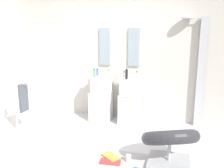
{
  "coord_description": "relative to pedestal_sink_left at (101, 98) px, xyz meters",
  "views": [
    {
      "loc": [
        1.21,
        -3.15,
        1.8
      ],
      "look_at": [
        0.15,
        0.55,
        0.95
      ],
      "focal_mm": 38.47,
      "sensor_mm": 36.0,
      "label": 1
    }
  ],
  "objects": [
    {
      "name": "coffee_mug",
      "position": [
        0.89,
        -1.47,
        -0.41
      ],
      "size": [
        0.07,
        0.07,
        0.1
      ],
      "primitive_type": "cylinder",
      "color": "white",
      "rests_on": "area_rug"
    },
    {
      "name": "towel_rack",
      "position": [
        -1.14,
        -0.97,
        0.15
      ],
      "size": [
        0.37,
        0.22,
        0.95
      ],
      "color": "#B7BABF",
      "rests_on": "ground_plane"
    },
    {
      "name": "magazine_red",
      "position": [
        0.66,
        -1.56,
        -0.46
      ],
      "size": [
        0.3,
        0.17,
        0.02
      ],
      "primitive_type": "cube",
      "rotation": [
        0.0,
        0.0,
        0.1
      ],
      "color": "#B73838",
      "rests_on": "area_rug"
    },
    {
      "name": "rear_partition",
      "position": [
        0.3,
        0.34,
        0.82
      ],
      "size": [
        4.8,
        0.1,
        2.6
      ],
      "primitive_type": "cube",
      "color": "beige",
      "rests_on": "ground_plane"
    },
    {
      "name": "soap_bottle_black",
      "position": [
        0.55,
        -0.09,
        0.52
      ],
      "size": [
        0.05,
        0.05,
        0.2
      ],
      "color": "black",
      "rests_on": "pedestal_sink_right"
    },
    {
      "name": "area_rug",
      "position": [
        0.86,
        -1.6,
        -0.47
      ],
      "size": [
        1.07,
        0.82,
        0.01
      ],
      "primitive_type": "cube",
      "color": "#B2B2B7",
      "rests_on": "ground_plane"
    },
    {
      "name": "lounge_chair",
      "position": [
        1.44,
        -1.35,
        -0.13
      ],
      "size": [
        1.03,
        1.03,
        0.65
      ],
      "color": "#B7BABF",
      "rests_on": "ground_plane"
    },
    {
      "name": "pedestal_sink_right",
      "position": [
        0.6,
        0.0,
        0.0
      ],
      "size": [
        0.44,
        0.44,
        1.01
      ],
      "color": "white",
      "rests_on": "ground_plane"
    },
    {
      "name": "pedestal_sink_left",
      "position": [
        0.0,
        0.0,
        0.0
      ],
      "size": [
        0.44,
        0.44,
        1.01
      ],
      "color": "white",
      "rests_on": "ground_plane"
    },
    {
      "name": "vanity_mirror_right",
      "position": [
        0.6,
        0.27,
        1.01
      ],
      "size": [
        0.22,
        0.03,
        0.75
      ],
      "primitive_type": "cube",
      "color": "#8C9EA8"
    },
    {
      "name": "soap_bottle_white",
      "position": [
        0.13,
        0.08,
        0.49
      ],
      "size": [
        0.04,
        0.04,
        0.13
      ],
      "color": "white",
      "rests_on": "pedestal_sink_left"
    },
    {
      "name": "magazine_ochre",
      "position": [
        0.63,
        -1.44,
        -0.45
      ],
      "size": [
        0.31,
        0.28,
        0.03
      ],
      "primitive_type": "cube",
      "rotation": [
        0.0,
        0.0,
        -0.64
      ],
      "color": "gold",
      "rests_on": "area_rug"
    },
    {
      "name": "soap_bottle_grey",
      "position": [
        0.46,
        0.07,
        0.49
      ],
      "size": [
        0.04,
        0.04,
        0.13
      ],
      "color": "#99999E",
      "rests_on": "pedestal_sink_right"
    },
    {
      "name": "shower_column",
      "position": [
        1.88,
        0.22,
        0.6
      ],
      "size": [
        0.49,
        0.24,
        2.05
      ],
      "color": "#B7BABF",
      "rests_on": "ground_plane"
    },
    {
      "name": "vanity_mirror_left",
      "position": [
        0.0,
        0.27,
        1.01
      ],
      "size": [
        0.22,
        0.03,
        0.75
      ],
      "primitive_type": "cube",
      "color": "#8C9EA8"
    },
    {
      "name": "soap_bottle_blue",
      "position": [
        -0.1,
        0.1,
        0.5
      ],
      "size": [
        0.05,
        0.05,
        0.15
      ],
      "color": "#4C72B7",
      "rests_on": "pedestal_sink_left"
    },
    {
      "name": "soap_bottle_clear",
      "position": [
        0.73,
        0.0,
        0.5
      ],
      "size": [
        0.05,
        0.05,
        0.14
      ],
      "color": "silver",
      "rests_on": "pedestal_sink_right"
    },
    {
      "name": "soap_bottle_green",
      "position": [
        -0.11,
        -0.07,
        0.51
      ],
      "size": [
        0.05,
        0.05,
        0.17
      ],
      "color": "#59996B",
      "rests_on": "pedestal_sink_left"
    },
    {
      "name": "ground_plane",
      "position": [
        0.3,
        -1.31,
        -0.5
      ],
      "size": [
        4.8,
        3.6,
        0.04
      ],
      "primitive_type": "cube",
      "color": "silver"
    }
  ]
}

